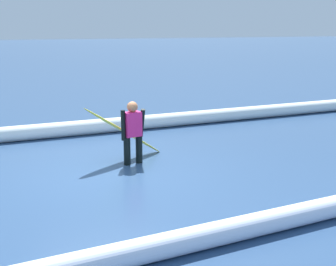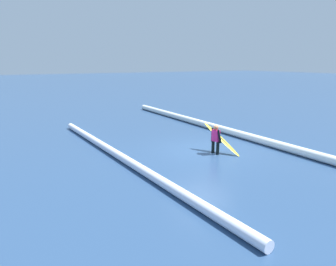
{
  "view_description": "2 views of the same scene",
  "coord_description": "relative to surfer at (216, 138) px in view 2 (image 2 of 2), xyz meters",
  "views": [
    {
      "loc": [
        2.52,
        8.52,
        2.77
      ],
      "look_at": [
        -0.77,
        1.34,
        0.97
      ],
      "focal_mm": 50.12,
      "sensor_mm": 36.0,
      "label": 1
    },
    {
      "loc": [
        -10.92,
        8.19,
        3.98
      ],
      "look_at": [
        -0.38,
        2.01,
        1.15
      ],
      "focal_mm": 32.85,
      "sensor_mm": 36.0,
      "label": 2
    }
  ],
  "objects": [
    {
      "name": "ground_plane",
      "position": [
        0.7,
        0.24,
        -0.72
      ],
      "size": [
        197.71,
        197.71,
        0.0
      ],
      "primitive_type": "plane",
      "color": "navy"
    },
    {
      "name": "surfer",
      "position": [
        0.0,
        0.0,
        0.0
      ],
      "size": [
        0.52,
        0.28,
        1.3
      ],
      "rotation": [
        0.0,
        0.0,
        3.28
      ],
      "color": "black",
      "rests_on": "ground_plane"
    },
    {
      "name": "surfboard",
      "position": [
        0.05,
        -0.38,
        -0.11
      ],
      "size": [
        1.94,
        0.79,
        1.26
      ],
      "color": "yellow",
      "rests_on": "ground_plane"
    },
    {
      "name": "wave_crest_foreground",
      "position": [
        1.32,
        -3.03,
        -0.53
      ],
      "size": [
        24.3,
        0.4,
        0.38
      ],
      "primitive_type": "cylinder",
      "rotation": [
        0.0,
        1.57,
        -0.0
      ],
      "color": "white",
      "rests_on": "ground_plane"
    },
    {
      "name": "wave_crest_midground",
      "position": [
        1.18,
        3.96,
        -0.56
      ],
      "size": [
        15.04,
        0.93,
        0.32
      ],
      "primitive_type": "cylinder",
      "rotation": [
        0.0,
        1.57,
        0.04
      ],
      "color": "white",
      "rests_on": "ground_plane"
    }
  ]
}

